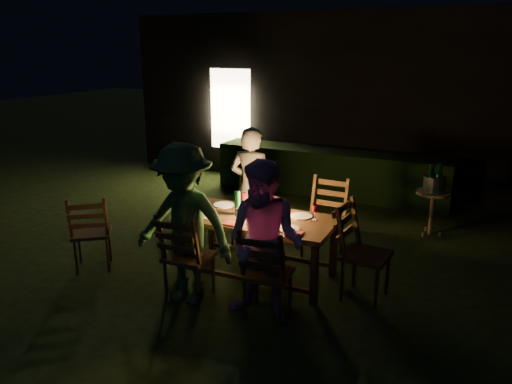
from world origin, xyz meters
The scene contains 29 objects.
garden_envelope centered at (-0.01, 6.15, 1.58)m, with size 40.00×40.00×3.20m.
dining_table centered at (-0.16, 0.12, 0.66)m, with size 1.79×0.94×0.73m.
chair_near_left centered at (-0.58, -0.67, 0.31)m, with size 0.48×0.52×1.02m.
chair_near_right centered at (0.32, -0.63, 0.30)m, with size 0.48×0.51×0.99m.
chair_far_left centered at (-0.65, 0.87, 0.30)m, with size 0.49×0.52×0.98m.
chair_far_right centered at (0.36, 0.92, 0.32)m, with size 0.48×0.52×1.06m.
chair_end centered at (1.06, 0.18, 0.32)m, with size 0.54×0.51×1.07m.
chair_spare centered at (-2.03, -0.57, 0.30)m, with size 0.64×0.64×0.98m.
person_house_side centered at (-0.65, 0.92, 0.81)m, with size 0.59×0.39×1.61m, color beige.
person_opp_right centered at (0.32, -0.68, 0.80)m, with size 0.78×0.61×1.60m, color #D794CF.
person_opp_left centered at (-0.58, -0.71, 0.84)m, with size 1.09×0.63×1.69m, color #336734.
lantern centered at (-0.12, 0.18, 0.89)m, with size 0.16×0.16×0.35m.
plate_far_left centered at (-0.72, 0.32, 0.74)m, with size 0.25×0.25×0.01m, color white.
plate_near_left centered at (-0.71, -0.12, 0.74)m, with size 0.25×0.25×0.01m, color white.
plate_far_right centered at (0.28, 0.36, 0.74)m, with size 0.25×0.25×0.01m, color white.
plate_near_right centered at (0.29, -0.08, 0.74)m, with size 0.25×0.25×0.01m, color white.
wineglass_a centered at (-0.48, 0.39, 0.82)m, with size 0.06×0.06×0.18m, color #59070F, non-canonical shape.
wineglass_b centered at (-0.88, -0.03, 0.82)m, with size 0.06×0.06×0.18m, color #59070F, non-canonical shape.
wineglass_c centered at (0.15, -0.14, 0.82)m, with size 0.06×0.06×0.18m, color #59070F, non-canonical shape.
wineglass_d centered at (0.45, 0.33, 0.82)m, with size 0.06×0.06×0.18m, color #59070F, non-canonical shape.
wineglass_e centered at (-0.25, -0.18, 0.82)m, with size 0.06×0.06×0.18m, color silver, non-canonical shape.
bottle_table centered at (-0.41, 0.11, 0.87)m, with size 0.07×0.07×0.28m, color #0F471E.
napkin_left centered at (-0.30, -0.20, 0.74)m, with size 0.18×0.14×0.01m, color red.
napkin_right centered at (0.40, -0.15, 0.74)m, with size 0.18×0.14×0.01m, color red.
phone centered at (-0.77, -0.20, 0.73)m, with size 0.14×0.07×0.01m, color black.
side_table centered at (1.44, 2.43, 0.56)m, with size 0.47×0.47×0.64m.
ice_bucket centered at (1.44, 2.43, 0.75)m, with size 0.30×0.30×0.22m, color #A5A8AD.
bottle_bucket_a centered at (1.39, 2.39, 0.80)m, with size 0.07×0.07×0.32m, color #0F471E.
bottle_bucket_b centered at (1.49, 2.47, 0.80)m, with size 0.07×0.07×0.32m, color #0F471E.
Camera 1 is at (2.21, -4.64, 2.60)m, focal length 35.00 mm.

